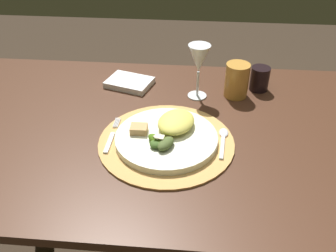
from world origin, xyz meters
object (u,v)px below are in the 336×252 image
Objects in this scene: amber_tumbler at (237,80)px; dark_tumbler at (260,79)px; dinner_plate at (166,138)px; spoon at (223,138)px; dining_table at (157,171)px; napkin at (129,82)px; wine_glass at (199,60)px; fork at (112,137)px.

dark_tumbler is (0.08, 0.05, -0.02)m from amber_tumbler.
dinner_plate reaches higher than spoon.
napkin reaches higher than dining_table.
spoon is 0.77× the size of wine_glass.
amber_tumbler is at bearing 37.55° from fork.
fork is 1.98× the size of dark_tumbler.
fork is 1.43× the size of amber_tumbler.
amber_tumbler reaches higher than dinner_plate.
napkin is (-0.30, 0.28, 0.00)m from spoon.
amber_tumbler is (0.20, 0.27, 0.04)m from dinner_plate.
napkin is at bearing 166.71° from wine_glass.
dining_table is 0.44m from dark_tumbler.
dark_tumbler is (0.42, 0.31, 0.03)m from fork.
dinner_plate is at bearing -1.31° from fork.
fork is at bearing -142.45° from amber_tumbler.
spoon is at bearing 4.08° from fork.
dining_table is at bearing -139.21° from amber_tumbler.
dinner_plate is 0.15m from fork.
dark_tumbler is at bearing 66.80° from spoon.
dark_tumbler is (0.31, 0.25, 0.20)m from dining_table.
napkin is 0.35m from amber_tumbler.
dining_table is 0.32m from napkin.
napkin is 0.83× the size of wine_glass.
dinner_plate is at bearing -170.69° from spoon.
dining_table is 8.64× the size of fork.
wine_glass is 1.60× the size of amber_tumbler.
spoon is 0.93× the size of napkin.
fork is at bearing -89.20° from napkin.
wine_glass reaches higher than fork.
amber_tumbler reaches higher than dining_table.
wine_glass is 0.14m from amber_tumbler.
wine_glass reaches higher than dark_tumbler.
napkin is at bearing 90.80° from fork.
dinner_plate is at bearing -63.48° from napkin.
napkin reaches higher than spoon.
wine_glass is at bearing -13.29° from napkin.
dinner_plate is at bearing -131.12° from dark_tumbler.
wine_glass is at bearing 108.31° from spoon.
dark_tumbler is at bearing 1.24° from napkin.
fork reaches higher than dining_table.
spoon is 1.71× the size of dark_tumbler.
dinner_plate is 0.15m from spoon.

